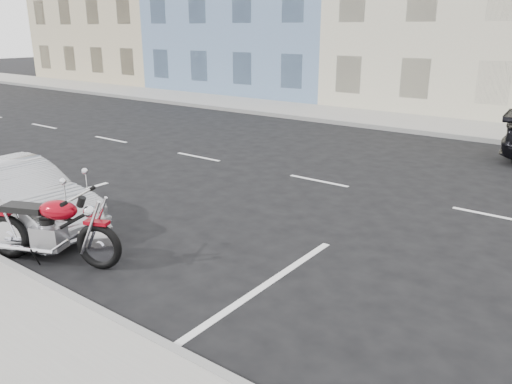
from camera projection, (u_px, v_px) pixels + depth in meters
ground at (397, 197)px, 11.03m from camera, size 120.00×120.00×0.00m
sidewalk_far at (361, 117)px, 20.47m from camera, size 80.00×3.40×0.15m
curb_far at (342, 123)px, 19.17m from camera, size 80.00×0.12×0.16m
motorcycle at (100, 236)px, 7.55m from camera, size 2.23×1.14×1.19m
sedan_silver at (16, 196)px, 9.14m from camera, size 3.78×1.39×1.24m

